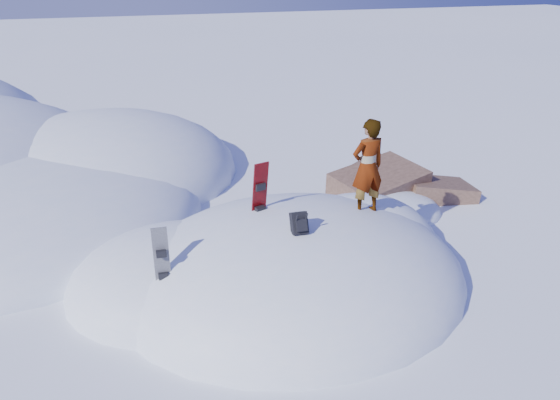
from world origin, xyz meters
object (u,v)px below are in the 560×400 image
object	(u,v)px
snowboard_dark	(162,266)
person	(368,167)
snowboard_red	(259,200)
backpack	(299,223)

from	to	relation	value
snowboard_dark	person	distance (m)	4.37
snowboard_red	backpack	xyz separation A→B (m)	(0.41, -1.20, -0.00)
person	snowboard_dark	bearing A→B (deg)	2.19
snowboard_dark	person	size ratio (longest dim) A/B	0.73
backpack	person	size ratio (longest dim) A/B	0.25
snowboard_dark	person	xyz separation A→B (m)	(4.16, 0.73, 1.09)
snowboard_red	person	world-z (taller)	person
snowboard_red	backpack	size ratio (longest dim) A/B	3.43
backpack	snowboard_red	bearing A→B (deg)	111.26
snowboard_dark	person	bearing A→B (deg)	13.36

